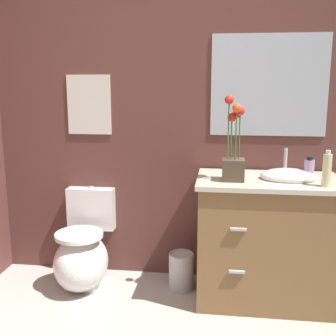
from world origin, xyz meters
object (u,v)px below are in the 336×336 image
object	(u,v)px
toilet	(83,254)
wall_poster	(89,105)
flower_vase	(234,155)
lotion_bottle	(327,170)
trash_bin	(181,271)
vanity_cabinet	(267,239)
wall_mirror	(269,85)
soap_bottle	(309,169)

from	to	relation	value
toilet	wall_poster	distance (m)	1.10
flower_vase	lotion_bottle	distance (m)	0.57
trash_bin	wall_poster	xyz separation A→B (m)	(-0.72, 0.23, 1.17)
toilet	vanity_cabinet	world-z (taller)	vanity_cabinet
trash_bin	wall_mirror	world-z (taller)	wall_mirror
flower_vase	wall_mirror	world-z (taller)	wall_mirror
vanity_cabinet	wall_mirror	distance (m)	1.05
flower_vase	soap_bottle	bearing A→B (deg)	9.24
lotion_bottle	flower_vase	bearing A→B (deg)	170.53
trash_bin	soap_bottle	bearing A→B (deg)	-4.25
toilet	trash_bin	xyz separation A→B (m)	(0.72, 0.04, -0.11)
wall_mirror	lotion_bottle	bearing A→B (deg)	-55.54
wall_mirror	toilet	bearing A→B (deg)	-168.35
soap_bottle	lotion_bottle	bearing A→B (deg)	-68.20
toilet	vanity_cabinet	bearing A→B (deg)	-1.16
soap_bottle	lotion_bottle	world-z (taller)	lotion_bottle
toilet	lotion_bottle	world-z (taller)	lotion_bottle
vanity_cabinet	wall_mirror	size ratio (longest dim) A/B	1.29
flower_vase	trash_bin	size ratio (longest dim) A/B	1.99
soap_bottle	wall_poster	bearing A→B (deg)	169.37
lotion_bottle	trash_bin	world-z (taller)	lotion_bottle
toilet	wall_poster	size ratio (longest dim) A/B	1.58
soap_bottle	trash_bin	world-z (taller)	soap_bottle
trash_bin	flower_vase	bearing A→B (deg)	-22.31
flower_vase	wall_mirror	size ratio (longest dim) A/B	0.68
lotion_bottle	vanity_cabinet	bearing A→B (deg)	151.89
vanity_cabinet	wall_poster	distance (m)	1.59
soap_bottle	lotion_bottle	size ratio (longest dim) A/B	0.68
lotion_bottle	wall_mirror	bearing A→B (deg)	124.46
trash_bin	wall_mirror	xyz separation A→B (m)	(0.58, 0.23, 1.31)
vanity_cabinet	wall_poster	world-z (taller)	wall_poster
toilet	wall_mirror	size ratio (longest dim) A/B	0.86
wall_poster	wall_mirror	bearing A→B (deg)	0.00
vanity_cabinet	soap_bottle	size ratio (longest dim) A/B	6.77
trash_bin	wall_poster	distance (m)	1.39
vanity_cabinet	wall_poster	size ratio (longest dim) A/B	2.37
flower_vase	trash_bin	xyz separation A→B (m)	(-0.34, 0.14, -0.88)
trash_bin	wall_mirror	bearing A→B (deg)	21.47
toilet	lotion_bottle	size ratio (longest dim) A/B	3.10
flower_vase	soap_bottle	size ratio (longest dim) A/B	3.56
toilet	flower_vase	world-z (taller)	flower_vase
flower_vase	lotion_bottle	world-z (taller)	flower_vase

